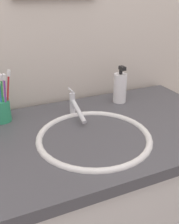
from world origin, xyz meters
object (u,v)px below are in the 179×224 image
at_px(toothbrush_green, 2,95).
at_px(soap_dispenser, 120,87).
at_px(toothbrush_purple, 5,95).
at_px(toothbrush_blue, 1,97).
at_px(toothbrush_red, 8,93).
at_px(faucet, 74,106).
at_px(toothbrush_cup, 1,111).

distance_m(toothbrush_green, soap_dispenser, 0.53).
xyz_separation_m(toothbrush_purple, soap_dispenser, (0.51, 0.01, -0.05)).
relative_size(toothbrush_blue, soap_dispenser, 1.08).
bearing_deg(toothbrush_green, toothbrush_red, 15.95).
height_order(faucet, soap_dispenser, soap_dispenser).
distance_m(toothbrush_cup, toothbrush_purple, 0.08).
xyz_separation_m(toothbrush_green, toothbrush_purple, (0.01, -0.01, 0.00)).
height_order(toothbrush_blue, soap_dispenser, toothbrush_blue).
xyz_separation_m(toothbrush_cup, toothbrush_red, (0.03, -0.02, 0.08)).
distance_m(toothbrush_green, toothbrush_blue, 0.01).
xyz_separation_m(faucet, toothbrush_blue, (-0.27, 0.06, 0.07)).
bearing_deg(toothbrush_purple, toothbrush_cup, 123.01).
bearing_deg(toothbrush_red, soap_dispenser, -0.20).
bearing_deg(faucet, toothbrush_purple, 168.90).
bearing_deg(faucet, toothbrush_blue, 167.28).
bearing_deg(faucet, toothbrush_red, 165.05).
distance_m(faucet, toothbrush_red, 0.27).
bearing_deg(soap_dispenser, toothbrush_red, 179.80).
xyz_separation_m(toothbrush_cup, toothbrush_green, (0.01, -0.02, 0.07)).
height_order(faucet, toothbrush_red, toothbrush_red).
bearing_deg(toothbrush_cup, soap_dispenser, -2.00).
xyz_separation_m(faucet, toothbrush_red, (-0.25, 0.07, 0.08)).
bearing_deg(faucet, toothbrush_green, 167.60).
xyz_separation_m(faucet, toothbrush_purple, (-0.26, 0.05, 0.07)).
xyz_separation_m(toothbrush_cup, soap_dispenser, (0.54, -0.02, 0.03)).
height_order(faucet, toothbrush_green, toothbrush_green).
relative_size(toothbrush_cup, toothbrush_red, 0.43).
bearing_deg(toothbrush_purple, faucet, -11.10).
xyz_separation_m(toothbrush_red, toothbrush_purple, (-0.01, -0.01, -0.00)).
relative_size(toothbrush_red, soap_dispenser, 1.20).
relative_size(toothbrush_green, soap_dispenser, 1.14).
xyz_separation_m(faucet, toothbrush_green, (-0.27, 0.06, 0.07)).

